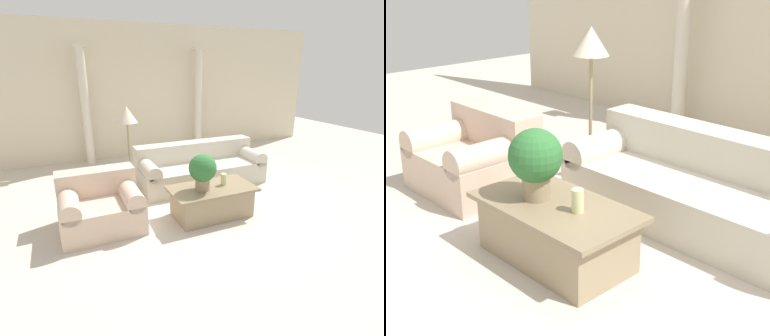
# 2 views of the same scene
# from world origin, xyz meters

# --- Properties ---
(ground_plane) EXTENTS (16.00, 16.00, 0.00)m
(ground_plane) POSITION_xyz_m (0.00, 0.00, 0.00)
(ground_plane) COLOR beige
(wall_back) EXTENTS (10.00, 0.06, 3.20)m
(wall_back) POSITION_xyz_m (0.00, 3.38, 1.60)
(wall_back) COLOR beige
(wall_back) RESTS_ON ground_plane
(sofa_long) EXTENTS (2.44, 0.95, 0.80)m
(sofa_long) POSITION_xyz_m (0.37, 0.89, 0.32)
(sofa_long) COLOR beige
(sofa_long) RESTS_ON ground_plane
(loveseat) EXTENTS (1.11, 0.95, 0.80)m
(loveseat) POSITION_xyz_m (-1.67, -0.06, 0.34)
(loveseat) COLOR beige
(loveseat) RESTS_ON ground_plane
(coffee_table) EXTENTS (1.31, 0.72, 0.47)m
(coffee_table) POSITION_xyz_m (-0.05, -0.43, 0.24)
(coffee_table) COLOR #998466
(coffee_table) RESTS_ON ground_plane
(potted_plant) EXTENTS (0.41, 0.41, 0.55)m
(potted_plant) POSITION_xyz_m (-0.23, -0.46, 0.79)
(potted_plant) COLOR #937F60
(potted_plant) RESTS_ON coffee_table
(pillar_candle) EXTENTS (0.09, 0.09, 0.18)m
(pillar_candle) POSITION_xyz_m (0.16, -0.40, 0.56)
(pillar_candle) COLOR beige
(pillar_candle) RESTS_ON coffee_table
(floor_lamp) EXTENTS (0.36, 0.36, 1.59)m
(floor_lamp) POSITION_xyz_m (-1.00, 0.89, 1.36)
(floor_lamp) COLOR gray
(floor_lamp) RESTS_ON ground_plane
(column_left) EXTENTS (0.27, 0.27, 2.66)m
(column_left) POSITION_xyz_m (-1.46, 3.04, 1.36)
(column_left) COLOR beige
(column_left) RESTS_ON ground_plane
(column_right) EXTENTS (0.27, 0.27, 2.66)m
(column_right) POSITION_xyz_m (1.35, 3.04, 1.36)
(column_right) COLOR beige
(column_right) RESTS_ON ground_plane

